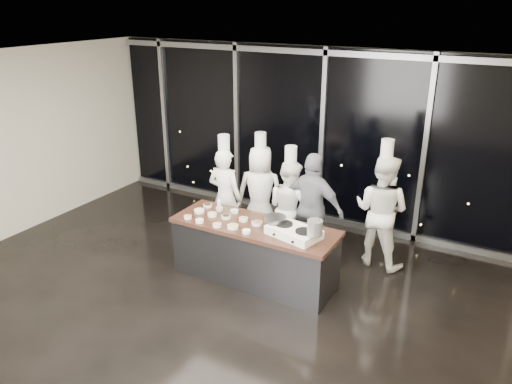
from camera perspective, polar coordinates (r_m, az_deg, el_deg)
ground at (r=7.01m, az=-3.86°, el=-13.15°), size 9.00×9.00×0.00m
room_shell at (r=5.94m, az=-2.97°, el=4.49°), size 9.02×7.02×3.21m
window_wall at (r=9.16m, az=7.65°, el=6.14°), size 8.90×0.11×3.20m
demo_counter at (r=7.43m, az=-0.17°, el=-6.87°), size 2.46×0.86×0.90m
stove at (r=6.89m, az=4.35°, el=-4.56°), size 0.80×0.60×0.14m
frying_pan at (r=7.04m, az=2.17°, el=-3.01°), size 0.57×0.38×0.05m
stock_pot at (r=6.62m, az=6.74°, el=-4.06°), size 0.25×0.25×0.21m
prep_bowls at (r=7.41m, az=-3.83°, el=-2.93°), size 1.15×0.67×0.05m
squeeze_bottle at (r=7.65m, az=-4.22°, el=-1.43°), size 0.07×0.07×0.24m
chef_far_left at (r=8.37m, az=-3.55°, el=-0.47°), size 0.62×0.42×1.92m
chef_left at (r=8.56m, az=0.50°, el=-0.04°), size 0.94×0.74×1.90m
chef_center at (r=8.07m, az=3.85°, el=-1.74°), size 0.95×0.86×1.83m
guest at (r=7.82m, az=6.50°, el=-1.92°), size 1.10×0.57×1.79m
chef_right at (r=7.92m, az=14.11°, el=-2.03°), size 0.97×0.81×2.04m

